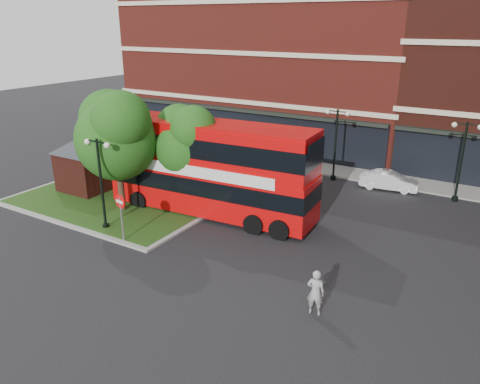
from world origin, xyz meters
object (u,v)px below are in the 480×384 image
Objects in this scene: car_silver at (273,155)px; woman at (316,292)px; car_white at (389,181)px; bus at (210,162)px.

woman is at bearing -150.88° from car_silver.
car_silver is 0.98× the size of car_white.
woman is 15.74m from car_white.
woman is 20.24m from car_silver.
car_white is at bearing -95.25° from woman.
car_white is at bearing 46.78° from bus.
woman is 0.50× the size of car_white.
car_white is (-1.30, 15.68, -0.32)m from woman.
car_white is (9.40, -1.50, -0.01)m from car_silver.
bus reaches higher than car_silver.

